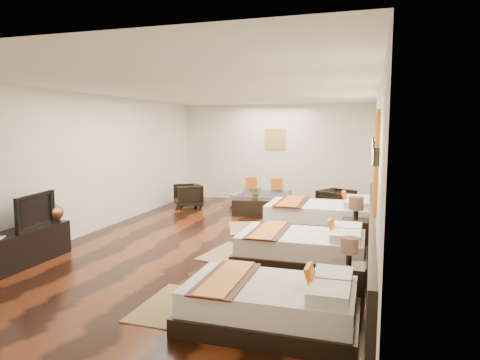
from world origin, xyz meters
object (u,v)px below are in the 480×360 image
(tv, at_px, (30,211))
(armchair_right, at_px, (336,203))
(bed_near, at_px, (272,304))
(nightstand_a, at_px, (348,278))
(table_plant, at_px, (256,193))
(sofa, at_px, (264,198))
(figurine, at_px, (52,210))
(coffee_table, at_px, (254,207))
(bed_far, at_px, (321,216))
(nightstand_b, at_px, (355,231))
(tv_console, at_px, (18,249))
(armchair_left, at_px, (188,196))
(bed_mid, at_px, (303,248))

(tv, xyz_separation_m, armchair_right, (4.36, 4.95, -0.49))
(bed_near, relative_size, nightstand_a, 2.38)
(nightstand_a, distance_m, table_plant, 5.28)
(sofa, relative_size, armchair_right, 2.37)
(nightstand_a, bearing_deg, figurine, 172.92)
(coffee_table, distance_m, table_plant, 0.35)
(bed_far, relative_size, nightstand_b, 2.39)
(nightstand_a, bearing_deg, nightstand_b, 90.00)
(table_plant, bearing_deg, sofa, 92.61)
(armchair_right, bearing_deg, tv_console, 169.10)
(tv, bearing_deg, armchair_left, -13.82)
(bed_mid, height_order, nightstand_b, nightstand_b)
(armchair_right, distance_m, table_plant, 1.95)
(coffee_table, bearing_deg, armchair_left, 166.69)
(tv_console, height_order, coffee_table, tv_console)
(coffee_table, bearing_deg, bed_mid, -63.13)
(bed_near, bearing_deg, sofa, 104.58)
(tv_console, relative_size, table_plant, 6.34)
(bed_mid, distance_m, figurine, 4.26)
(bed_mid, bearing_deg, bed_far, 89.93)
(tv_console, xyz_separation_m, armchair_right, (4.41, 5.19, 0.06))
(nightstand_b, distance_m, tv_console, 5.55)
(tv_console, bearing_deg, armchair_right, 49.62)
(bed_near, height_order, armchair_left, bed_near)
(nightstand_a, bearing_deg, sofa, 113.62)
(armchair_right, bearing_deg, sofa, 101.15)
(armchair_left, xyz_separation_m, armchair_right, (3.89, -0.06, 0.02))
(bed_far, relative_size, table_plant, 7.82)
(bed_near, xyz_separation_m, sofa, (-1.73, 6.65, 0.01))
(bed_mid, xyz_separation_m, bed_far, (0.00, 2.41, 0.03))
(nightstand_b, bearing_deg, sofa, 126.82)
(bed_far, xyz_separation_m, table_plant, (-1.69, 1.07, 0.25))
(tv, relative_size, table_plant, 3.39)
(bed_near, relative_size, sofa, 1.08)
(figurine, bearing_deg, bed_far, 35.53)
(nightstand_b, xyz_separation_m, coffee_table, (-2.48, 2.26, -0.13))
(tv_console, height_order, sofa, tv_console)
(bed_mid, xyz_separation_m, nightstand_b, (0.75, 1.15, 0.07))
(bed_far, distance_m, figurine, 5.18)
(figurine, bearing_deg, sofa, 64.01)
(bed_mid, distance_m, coffee_table, 3.83)
(bed_mid, relative_size, nightstand_a, 2.52)
(nightstand_a, bearing_deg, armchair_left, 131.04)
(armchair_right, height_order, coffee_table, armchair_right)
(sofa, relative_size, table_plant, 6.11)
(bed_far, distance_m, nightstand_b, 1.46)
(nightstand_a, height_order, figurine, figurine)
(sofa, height_order, coffee_table, sofa)
(tv, distance_m, armchair_right, 6.62)
(bed_far, xyz_separation_m, tv, (-4.15, -3.54, 0.54))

